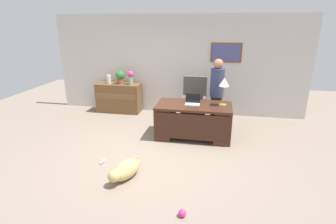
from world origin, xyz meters
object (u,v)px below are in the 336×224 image
object	(u,v)px
desk	(193,120)
dog_toy_bone	(103,161)
laptop	(193,102)
dog_toy_ball	(182,213)
vase_empty	(109,79)
vase_with_flowers	(131,76)
dog_lying	(125,170)
armchair	(194,103)
credenza	(119,98)
person_standing	(217,94)
potted_plant	(120,77)
desk_lamp	(224,84)

from	to	relation	value
desk	dog_toy_bone	xyz separation A→B (m)	(-1.53, -1.47, -0.39)
laptop	dog_toy_ball	size ratio (longest dim) A/B	2.98
laptop	vase_empty	bearing A→B (deg)	151.72
vase_with_flowers	dog_lying	bearing A→B (deg)	-73.66
armchair	vase_with_flowers	xyz separation A→B (m)	(-1.83, 0.44, 0.54)
credenza	dog_toy_ball	xyz separation A→B (m)	(2.41, -4.03, -0.36)
vase_with_flowers	vase_empty	distance (m)	0.66
armchair	person_standing	xyz separation A→B (m)	(0.55, -0.33, 0.36)
potted_plant	dog_toy_bone	bearing A→B (deg)	-76.70
armchair	desk_lamp	distance (m)	1.34
credenza	dog_toy_bone	distance (m)	3.01
desk_lamp	dog_toy_bone	xyz separation A→B (m)	(-2.15, -1.56, -1.22)
potted_plant	dog_toy_ball	world-z (taller)	potted_plant
laptop	desk_lamp	distance (m)	0.78
dog_toy_ball	laptop	bearing A→B (deg)	93.26
dog_lying	desk_lamp	bearing A→B (deg)	51.62
laptop	dog_toy_bone	size ratio (longest dim) A/B	1.87
person_standing	laptop	distance (m)	0.77
potted_plant	dog_toy_bone	size ratio (longest dim) A/B	2.11
dog_toy_ball	dog_toy_bone	xyz separation A→B (m)	(-1.65, 1.14, -0.03)
dog_lying	desk	bearing A→B (deg)	63.49
credenza	dog_toy_bone	size ratio (longest dim) A/B	7.30
potted_plant	dog_toy_ball	distance (m)	4.76
desk	potted_plant	bearing A→B (deg)	147.44
potted_plant	dog_toy_bone	world-z (taller)	potted_plant
desk	vase_with_flowers	bearing A→B (deg)	143.42
desk	vase_empty	distance (m)	2.97
credenza	person_standing	bearing A→B (deg)	-15.67
credenza	vase_with_flowers	size ratio (longest dim) A/B	3.36
dog_lying	vase_empty	world-z (taller)	vase_empty
person_standing	potted_plant	distance (m)	2.80
dog_lying	armchair	bearing A→B (deg)	73.21
armchair	vase_with_flowers	bearing A→B (deg)	166.33
vase_with_flowers	potted_plant	size ratio (longest dim) A/B	1.03
dog_lying	desk_lamp	xyz separation A→B (m)	(1.56, 1.97, 1.09)
dog_lying	laptop	distance (m)	2.24
credenza	potted_plant	size ratio (longest dim) A/B	3.47
person_standing	dog_toy_bone	size ratio (longest dim) A/B	9.90
person_standing	vase_empty	world-z (taller)	person_standing
dog_lying	vase_empty	bearing A→B (deg)	116.14
desk	armchair	xyz separation A→B (m)	(-0.08, 0.97, 0.10)
person_standing	dog_lying	size ratio (longest dim) A/B	2.25
vase_with_flowers	vase_empty	xyz separation A→B (m)	(-0.65, 0.00, -0.11)
dog_toy_bone	vase_empty	bearing A→B (deg)	109.54
dog_toy_ball	dog_toy_bone	bearing A→B (deg)	145.42
vase_with_flowers	potted_plant	xyz separation A→B (m)	(-0.31, 0.00, -0.03)
desk	person_standing	bearing A→B (deg)	53.47
armchair	dog_toy_bone	xyz separation A→B (m)	(-1.45, -2.45, -0.49)
laptop	dog_toy_bone	distance (m)	2.29
vase_with_flowers	dog_toy_ball	xyz separation A→B (m)	(2.03, -4.03, -1.00)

